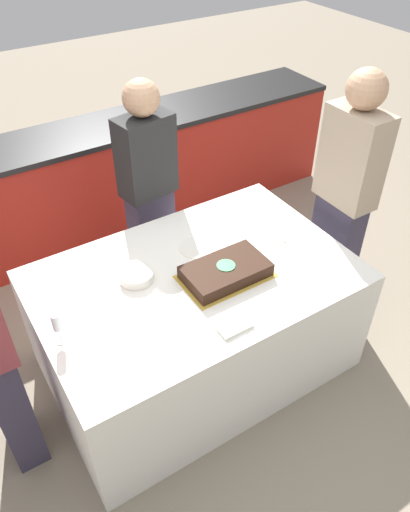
# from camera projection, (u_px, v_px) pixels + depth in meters

# --- Properties ---
(ground_plane) EXTENTS (14.00, 14.00, 0.00)m
(ground_plane) POSITION_uv_depth(u_px,v_px,m) (196.00, 360.00, 3.22)
(ground_plane) COLOR gray
(back_counter) EXTENTS (4.40, 0.58, 0.92)m
(back_counter) POSITION_uv_depth(u_px,v_px,m) (89.00, 185.00, 4.00)
(back_counter) COLOR #A82319
(back_counter) RESTS_ON ground_plane
(dining_table) EXTENTS (1.75, 1.15, 0.75)m
(dining_table) POSITION_uv_depth(u_px,v_px,m) (196.00, 321.00, 2.98)
(dining_table) COLOR white
(dining_table) RESTS_ON ground_plane
(cake) EXTENTS (0.50, 0.31, 0.08)m
(cake) POSITION_uv_depth(u_px,v_px,m) (226.00, 271.00, 2.70)
(cake) COLOR gold
(cake) RESTS_ON dining_table
(plate_stack) EXTENTS (0.19, 0.19, 0.05)m
(plate_stack) POSITION_uv_depth(u_px,v_px,m) (136.00, 275.00, 2.70)
(plate_stack) COLOR white
(plate_stack) RESTS_ON dining_table
(wine_glass) EXTENTS (0.07, 0.07, 0.17)m
(wine_glass) POSITION_uv_depth(u_px,v_px,m) (57.00, 324.00, 2.30)
(wine_glass) COLOR white
(wine_glass) RESTS_ON dining_table
(side_plate_near_cake) EXTENTS (0.21, 0.21, 0.00)m
(side_plate_near_cake) POSITION_uv_depth(u_px,v_px,m) (197.00, 248.00, 2.92)
(side_plate_near_cake) COLOR white
(side_plate_near_cake) RESTS_ON dining_table
(side_plate_right_edge) EXTENTS (0.21, 0.21, 0.00)m
(side_plate_right_edge) POSITION_uv_depth(u_px,v_px,m) (277.00, 233.00, 3.03)
(side_plate_right_edge) COLOR white
(side_plate_right_edge) RESTS_ON dining_table
(utensil_pile) EXTENTS (0.17, 0.10, 0.02)m
(utensil_pile) POSITION_uv_depth(u_px,v_px,m) (234.00, 326.00, 2.43)
(utensil_pile) COLOR white
(utensil_pile) RESTS_ON dining_table
(person_cutting_cake) EXTENTS (0.38, 0.25, 1.56)m
(person_cutting_cake) POSITION_uv_depth(u_px,v_px,m) (149.00, 190.00, 3.27)
(person_cutting_cake) COLOR #383347
(person_cutting_cake) RESTS_ON ground_plane
(person_seated_right) EXTENTS (0.23, 0.38, 1.67)m
(person_seated_right) POSITION_uv_depth(u_px,v_px,m) (344.00, 196.00, 3.11)
(person_seated_right) COLOR #383347
(person_seated_right) RESTS_ON ground_plane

